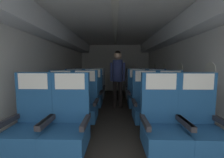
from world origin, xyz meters
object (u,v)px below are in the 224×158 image
at_px(seat_a_left_window, 31,126).
at_px(seat_d_left_aisle, 97,89).
at_px(seat_a_right_aisle, 201,127).
at_px(seat_c_left_window, 74,95).
at_px(seat_b_left_aisle, 84,105).
at_px(seat_c_right_window, 138,96).
at_px(seat_d_left_window, 82,89).
at_px(seat_b_right_window, 146,106).
at_px(seat_a_right_window, 162,127).
at_px(seat_d_right_aisle, 149,89).
at_px(flight_attendant, 118,73).
at_px(seat_c_left_aisle, 93,95).
at_px(seat_b_right_aisle, 171,106).
at_px(seat_c_right_aisle, 157,95).
at_px(seat_d_right_window, 133,89).
at_px(seat_b_left_window, 60,105).
at_px(seat_a_left_aisle, 69,126).

xyz_separation_m(seat_a_left_window, seat_d_left_aisle, (0.48, 2.65, 0.00)).
relative_size(seat_a_right_aisle, seat_c_left_window, 1.00).
bearing_deg(seat_c_left_window, seat_b_left_aisle, -62.11).
bearing_deg(seat_c_right_window, seat_c_left_window, -179.65).
bearing_deg(seat_d_left_window, seat_b_right_window, -47.76).
height_order(seat_a_right_window, seat_d_left_window, same).
bearing_deg(seat_c_left_window, seat_d_right_aisle, 23.21).
xyz_separation_m(seat_d_left_window, flight_attendant, (1.12, -0.35, 0.53)).
bearing_deg(seat_a_left_window, seat_a_right_aisle, 0.09).
distance_m(seat_b_right_window, seat_c_left_aisle, 1.44).
xyz_separation_m(seat_b_left_aisle, seat_d_right_aisle, (1.60, 1.75, 0.00)).
bearing_deg(seat_b_right_aisle, seat_c_left_aisle, 150.52).
xyz_separation_m(seat_b_right_window, flight_attendant, (-0.49, 1.42, 0.53)).
distance_m(seat_c_right_aisle, seat_d_right_aisle, 0.86).
bearing_deg(seat_d_right_window, seat_c_left_window, -150.72).
relative_size(seat_b_left_window, seat_d_left_window, 1.00).
bearing_deg(seat_d_right_aisle, flight_attendant, -160.90).
relative_size(seat_b_left_window, seat_d_right_aisle, 1.00).
xyz_separation_m(seat_a_right_window, seat_b_right_aisle, (0.46, 0.87, 0.00)).
xyz_separation_m(seat_a_right_aisle, flight_attendant, (-0.96, 2.30, 0.53)).
bearing_deg(seat_d_right_aisle, seat_d_right_window, 178.51).
bearing_deg(seat_d_right_window, seat_b_left_aisle, -122.84).
height_order(seat_d_right_aisle, seat_d_right_window, same).
bearing_deg(seat_b_left_window, seat_c_left_aisle, 62.47).
xyz_separation_m(seat_a_right_window, seat_b_right_window, (-0.01, 0.88, 0.00)).
height_order(seat_b_right_window, seat_d_left_aisle, same).
relative_size(seat_a_right_window, seat_c_right_window, 1.00).
xyz_separation_m(seat_a_right_aisle, seat_c_left_window, (-2.06, 1.75, 0.00)).
bearing_deg(flight_attendant, seat_a_right_aisle, -81.62).
distance_m(seat_d_right_window, flight_attendant, 0.80).
distance_m(seat_c_right_window, seat_d_right_aisle, 1.00).
bearing_deg(seat_a_right_window, seat_c_right_aisle, 75.24).
distance_m(seat_a_right_aisle, seat_d_right_aisle, 2.64).
relative_size(seat_a_left_aisle, seat_b_left_aisle, 1.00).
relative_size(seat_c_right_window, flight_attendant, 0.70).
distance_m(seat_b_right_window, seat_d_left_aisle, 2.09).
distance_m(seat_a_left_window, flight_attendant, 2.61).
xyz_separation_m(seat_b_left_window, seat_b_right_window, (1.60, -0.00, 0.00)).
bearing_deg(seat_b_left_window, seat_b_right_aisle, -0.05).
bearing_deg(seat_a_right_window, seat_a_left_aisle, -179.29).
bearing_deg(seat_d_right_window, seat_a_right_aisle, -80.18).
bearing_deg(seat_c_left_aisle, seat_a_right_window, -57.39).
distance_m(seat_a_left_window, seat_d_left_aisle, 2.69).
relative_size(seat_a_left_aisle, seat_a_right_aisle, 1.00).
relative_size(seat_d_left_window, seat_d_right_aisle, 1.00).
bearing_deg(seat_d_left_window, seat_c_left_window, -88.99).
relative_size(seat_a_right_window, seat_c_right_aisle, 1.00).
xyz_separation_m(seat_a_left_window, seat_c_right_aisle, (2.08, 1.78, 0.00)).
bearing_deg(flight_attendant, seat_c_right_aisle, -42.92).
relative_size(seat_b_right_aisle, seat_c_right_aisle, 1.00).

